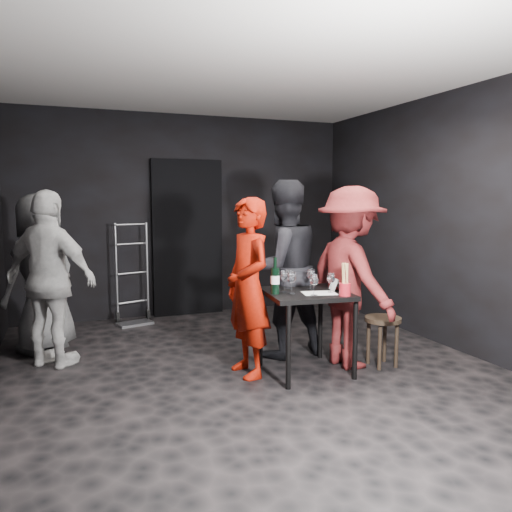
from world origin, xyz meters
name	(u,v)px	position (x,y,z in m)	size (l,w,h in m)	color
floor	(249,370)	(0.00, 0.00, 0.00)	(4.50, 5.00, 0.02)	black
ceiling	(249,68)	(0.00, 0.00, 2.70)	(4.50, 5.00, 0.02)	silver
wall_back	(186,216)	(0.00, 2.50, 1.35)	(4.50, 0.04, 2.70)	black
wall_front	(448,252)	(0.00, -2.50, 1.35)	(4.50, 0.04, 2.70)	black
wall_right	(449,221)	(2.25, 0.00, 1.35)	(0.04, 5.00, 2.70)	black
doorway	(187,238)	(0.00, 2.44, 1.05)	(0.95, 0.10, 2.10)	black
wallbox_upper	(246,208)	(0.85, 2.45, 1.45)	(0.12, 0.06, 0.12)	#B7B7B2
wallbox_lower	(259,211)	(1.05, 2.45, 1.40)	(0.10, 0.06, 0.14)	#B7B7B2
hand_truck	(133,305)	(-0.77, 2.18, 0.23)	(0.43, 0.36, 1.28)	#B2B2B7
tasting_table	(306,302)	(0.47, -0.23, 0.65)	(0.72, 0.72, 0.75)	black
stool	(383,327)	(1.22, -0.33, 0.37)	(0.34, 0.34, 0.47)	#36281C
server_red	(248,282)	(-0.04, -0.09, 0.85)	(0.62, 0.41, 1.69)	#9A1203
woman_black	(283,253)	(0.48, 0.32, 1.04)	(1.01, 0.55, 2.08)	black
man_maroon	(351,266)	(0.94, -0.19, 0.96)	(1.24, 0.57, 1.92)	maroon
bystander_cream	(50,269)	(-1.69, 0.78, 0.93)	(1.08, 0.52, 1.85)	beige
bystander_grey	(41,265)	(-1.79, 1.33, 0.90)	(0.88, 0.48, 1.80)	#595959
tasting_mat	(319,293)	(0.53, -0.35, 0.75)	(0.29, 0.19, 0.00)	white
wine_glass_a	(292,281)	(0.30, -0.28, 0.86)	(0.08, 0.08, 0.22)	white
wine_glass_b	(285,280)	(0.27, -0.19, 0.86)	(0.08, 0.08, 0.21)	white
wine_glass_c	(288,278)	(0.37, -0.04, 0.85)	(0.07, 0.07, 0.19)	white
wine_glass_d	(314,284)	(0.44, -0.43, 0.85)	(0.08, 0.08, 0.21)	white
wine_glass_e	(331,282)	(0.64, -0.36, 0.85)	(0.07, 0.07, 0.19)	white
wine_glass_f	(311,278)	(0.55, -0.15, 0.85)	(0.08, 0.08, 0.21)	white
wine_bottle	(275,280)	(0.16, -0.23, 0.87)	(0.08, 0.08, 0.32)	black
breadstick_cup	(345,280)	(0.69, -0.52, 0.89)	(0.10, 0.10, 0.30)	#A41620
reserved_card	(334,284)	(0.73, -0.27, 0.80)	(0.09, 0.14, 0.11)	white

